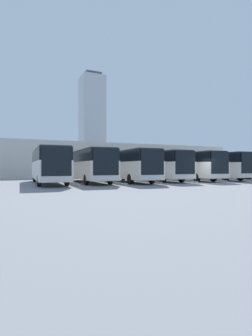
# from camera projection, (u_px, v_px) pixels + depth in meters

# --- Properties ---
(ground_plane) EXTENTS (600.00, 600.00, 0.00)m
(ground_plane) POSITION_uv_depth(u_px,v_px,m) (206.00, 183.00, 26.37)
(ground_plane) COLOR gray
(bus_1) EXTENTS (3.05, 12.48, 3.37)m
(bus_1) POSITION_uv_depth(u_px,v_px,m) (232.00, 165.00, 36.60)
(bus_1) COLOR silver
(bus_1) RESTS_ON ground_plane
(curb_divider_1) EXTENTS (0.47, 6.21, 0.15)m
(curb_divider_1) POSITION_uv_depth(u_px,v_px,m) (231.00, 179.00, 34.08)
(curb_divider_1) COLOR #B2B2AD
(curb_divider_1) RESTS_ON ground_plane
(bus_2) EXTENTS (3.05, 12.48, 3.37)m
(bus_2) POSITION_uv_depth(u_px,v_px,m) (211.00, 165.00, 34.46)
(bus_2) COLOR silver
(bus_2) RESTS_ON ground_plane
(curb_divider_2) EXTENTS (0.47, 6.21, 0.15)m
(curb_divider_2) POSITION_uv_depth(u_px,v_px,m) (209.00, 180.00, 31.94)
(curb_divider_2) COLOR #B2B2AD
(curb_divider_2) RESTS_ON ground_plane
(bus_3) EXTENTS (3.05, 12.48, 3.37)m
(bus_3) POSITION_uv_depth(u_px,v_px,m) (185.00, 165.00, 32.80)
(bus_3) COLOR silver
(bus_3) RESTS_ON ground_plane
(curb_divider_3) EXTENTS (0.47, 6.21, 0.15)m
(curb_divider_3) POSITION_uv_depth(u_px,v_px,m) (180.00, 181.00, 30.28)
(curb_divider_3) COLOR #B2B2AD
(curb_divider_3) RESTS_ON ground_plane
(bus_4) EXTENTS (3.05, 12.48, 3.37)m
(bus_4) POSITION_uv_depth(u_px,v_px,m) (155.00, 165.00, 31.39)
(bus_4) COLOR silver
(bus_4) RESTS_ON ground_plane
(curb_divider_4) EXTENTS (0.47, 6.21, 0.15)m
(curb_divider_4) POSITION_uv_depth(u_px,v_px,m) (147.00, 181.00, 28.87)
(curb_divider_4) COLOR #B2B2AD
(curb_divider_4) RESTS_ON ground_plane
(bus_5) EXTENTS (3.05, 12.48, 3.37)m
(bus_5) POSITION_uv_depth(u_px,v_px,m) (126.00, 165.00, 28.97)
(bus_5) COLOR silver
(bus_5) RESTS_ON ground_plane
(curb_divider_5) EXTENTS (0.47, 6.21, 0.15)m
(curb_divider_5) POSITION_uv_depth(u_px,v_px,m) (115.00, 183.00, 26.45)
(curb_divider_5) COLOR #B2B2AD
(curb_divider_5) RESTS_ON ground_plane
(bus_6) EXTENTS (3.05, 12.48, 3.37)m
(bus_6) POSITION_uv_depth(u_px,v_px,m) (88.00, 165.00, 27.86)
(bus_6) COLOR silver
(bus_6) RESTS_ON ground_plane
(curb_divider_6) EXTENTS (0.47, 6.21, 0.15)m
(curb_divider_6) POSITION_uv_depth(u_px,v_px,m) (73.00, 183.00, 25.34)
(curb_divider_6) COLOR #B2B2AD
(curb_divider_6) RESTS_ON ground_plane
(bus_7) EXTENTS (3.05, 12.48, 3.37)m
(bus_7) POSITION_uv_depth(u_px,v_px,m) (49.00, 165.00, 25.87)
(bus_7) COLOR silver
(bus_7) RESTS_ON ground_plane
(station_building) EXTENTS (42.99, 12.83, 5.70)m
(station_building) POSITION_uv_depth(u_px,v_px,m) (115.00, 160.00, 48.73)
(station_building) COLOR beige
(station_building) RESTS_ON ground_plane
(office_tower) EXTENTS (16.03, 16.03, 68.89)m
(office_tower) POSITION_uv_depth(u_px,v_px,m) (92.00, 122.00, 187.70)
(office_tower) COLOR #ADB2B7
(office_tower) RESTS_ON ground_plane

